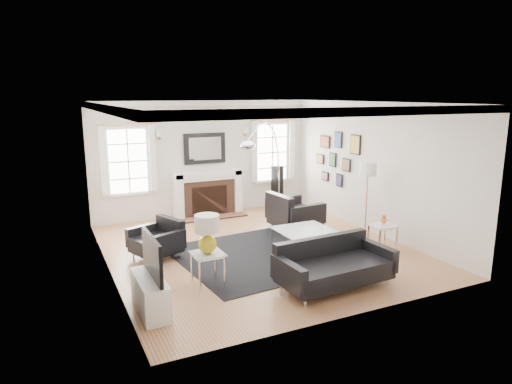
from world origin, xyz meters
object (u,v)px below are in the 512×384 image
coffee_table (306,232)px  gourd_lamp (207,231)px  fireplace (208,194)px  sofa (332,266)px  armchair_right (292,214)px  armchair_left (159,240)px  arc_floor_lamp (265,168)px

coffee_table → gourd_lamp: size_ratio=1.66×
fireplace → sofa: size_ratio=0.90×
armchair_right → coffee_table: bearing=-109.9°
armchair_left → coffee_table: size_ratio=1.05×
gourd_lamp → sofa: bearing=-26.1°
sofa → fireplace: bearing=93.7°
fireplace → armchair_left: bearing=-127.2°
sofa → armchair_left: (-2.14, 2.45, -0.01)m
coffee_table → arc_floor_lamp: arc_floor_lamp is taller
arc_floor_lamp → armchair_left: bearing=-156.8°
armchair_right → gourd_lamp: size_ratio=1.82×
armchair_right → fireplace: bearing=120.6°
coffee_table → arc_floor_lamp: size_ratio=0.42×
armchair_right → armchair_left: bearing=-173.4°
coffee_table → armchair_right: bearing=70.1°
armchair_left → armchair_right: bearing=6.6°
armchair_left → arc_floor_lamp: (2.77, 1.19, 0.99)m
coffee_table → gourd_lamp: 2.30m
armchair_left → gourd_lamp: (0.39, -1.59, 0.56)m
armchair_right → gourd_lamp: 3.32m
fireplace → armchair_left: size_ratio=1.59×
armchair_right → coffee_table: size_ratio=1.10×
armchair_right → arc_floor_lamp: 1.27m
armchair_left → arc_floor_lamp: 3.17m
gourd_lamp → armchair_right: bearing=36.4°
arc_floor_lamp → coffee_table: bearing=-95.7°
fireplace → arc_floor_lamp: arc_floor_lamp is taller
sofa → armchair_right: armchair_right is taller
fireplace → sofa: fireplace is taller
gourd_lamp → arc_floor_lamp: arc_floor_lamp is taller
coffee_table → arc_floor_lamp: bearing=84.3°
armchair_left → gourd_lamp: size_ratio=1.74×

